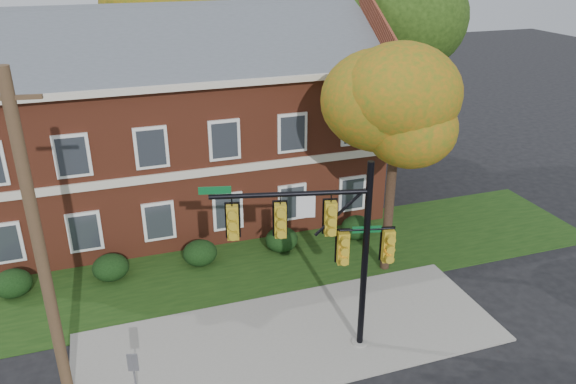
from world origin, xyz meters
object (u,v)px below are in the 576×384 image
object	(u,v)px
apartment_building	(173,113)
hedge_right	(282,240)
sign_post	(134,373)
tree_right_rear	(390,29)
utility_pole	(39,249)
hedge_center	(200,253)
hedge_far_right	(356,227)
tree_far_rear	(171,7)
tree_near_right	(405,108)
hedge_far_left	(13,283)
hedge_left	(111,267)
traffic_signal	(328,239)

from	to	relation	value
apartment_building	hedge_right	bearing A→B (deg)	-56.33
hedge_right	sign_post	world-z (taller)	sign_post
tree_right_rear	utility_pole	world-z (taller)	tree_right_rear
apartment_building	tree_right_rear	distance (m)	11.77
hedge_center	sign_post	size ratio (longest dim) A/B	0.70
hedge_far_right	tree_far_rear	bearing A→B (deg)	113.37
hedge_far_right	tree_right_rear	world-z (taller)	tree_right_rear
hedge_center	sign_post	world-z (taller)	sign_post
tree_right_rear	hedge_far_right	bearing A→B (deg)	-125.23
hedge_far_right	tree_near_right	size ratio (longest dim) A/B	0.16
tree_far_rear	utility_pole	xyz separation A→B (m)	(-6.34, -19.04, -4.00)
hedge_far_left	utility_pole	bearing A→B (deg)	-71.41
hedge_far_left	tree_far_rear	size ratio (longest dim) A/B	0.12
hedge_far_left	hedge_center	world-z (taller)	same
hedge_right	hedge_far_right	distance (m)	3.50
hedge_far_left	utility_pole	world-z (taller)	utility_pole
hedge_far_left	utility_pole	distance (m)	7.62
hedge_center	tree_far_rear	size ratio (longest dim) A/B	0.12
hedge_center	tree_near_right	world-z (taller)	tree_near_right
tree_right_rear	sign_post	bearing A→B (deg)	-137.03
hedge_left	sign_post	world-z (taller)	sign_post
tree_near_right	tree_right_rear	world-z (taller)	tree_right_rear
hedge_far_left	hedge_left	xyz separation A→B (m)	(3.50, 0.00, 0.00)
hedge_far_left	tree_near_right	size ratio (longest dim) A/B	0.16
sign_post	traffic_signal	bearing A→B (deg)	24.56
hedge_far_left	traffic_signal	size ratio (longest dim) A/B	0.22
hedge_left	tree_near_right	bearing A→B (deg)	-14.81
hedge_far_left	traffic_signal	xyz separation A→B (m)	(9.86, -6.45, 3.47)
traffic_signal	sign_post	xyz separation A→B (m)	(-5.97, -0.87, -2.63)
apartment_building	sign_post	size ratio (longest dim) A/B	9.34
tree_right_rear	hedge_right	bearing A→B (deg)	-141.98
hedge_left	traffic_signal	bearing A→B (deg)	-45.40
hedge_far_left	tree_near_right	xyz separation A→B (m)	(14.22, -2.83, 6.14)
hedge_center	hedge_far_right	size ratio (longest dim) A/B	1.00
hedge_left	hedge_far_left	bearing A→B (deg)	180.00
apartment_building	hedge_far_right	xyz separation A→B (m)	(7.00, -5.25, -4.46)
hedge_far_right	utility_pole	bearing A→B (deg)	-153.63
hedge_far_left	tree_right_rear	bearing A→B (deg)	18.45
tree_far_rear	traffic_signal	bearing A→B (deg)	-85.55
traffic_signal	tree_far_rear	bearing A→B (deg)	107.93
tree_right_rear	sign_post	xyz separation A→B (m)	(-14.42, -13.44, -6.76)
tree_far_rear	sign_post	distance (m)	22.19
hedge_far_left	hedge_center	xyz separation A→B (m)	(7.00, 0.00, 0.00)
hedge_far_right	sign_post	size ratio (longest dim) A/B	0.70
utility_pole	hedge_left	bearing A→B (deg)	84.46
apartment_building	hedge_left	distance (m)	7.73
sign_post	hedge_right	bearing A→B (deg)	64.20
hedge_far_left	hedge_center	distance (m)	7.00
hedge_left	hedge_far_right	bearing A→B (deg)	0.00
hedge_far_left	hedge_right	world-z (taller)	same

